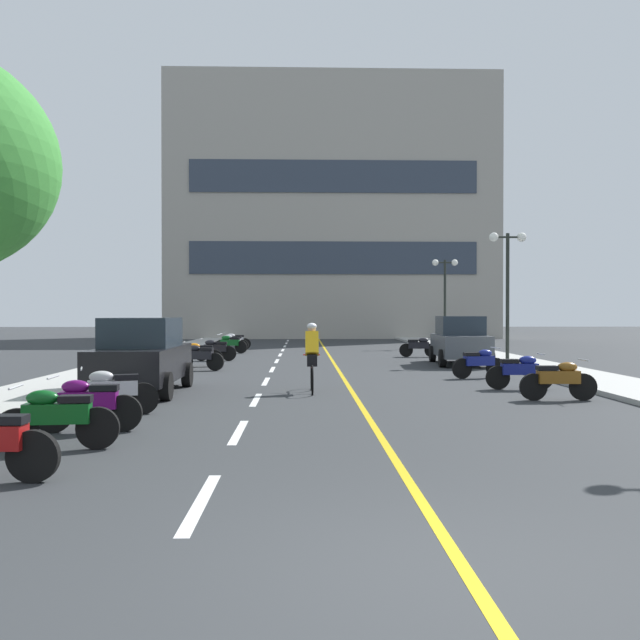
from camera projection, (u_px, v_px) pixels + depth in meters
The scene contains 35 objects.
ground_plane at pixel (327, 363), 25.80m from camera, with size 140.00×140.00×0.00m, color #2D3033.
curb_left at pixel (158, 357), 28.61m from camera, with size 2.40×72.00×0.12m, color #A8A8A3.
curb_right at pixel (489, 356), 28.99m from camera, with size 2.40×72.00×0.12m, color #A8A8A3.
lane_dash_0 at pixel (201, 502), 6.76m from camera, with size 0.14×2.20×0.01m, color silver.
lane_dash_1 at pixel (239, 432), 10.76m from camera, with size 0.14×2.20×0.01m, color silver.
lane_dash_2 at pixel (256, 400), 14.75m from camera, with size 0.14×2.20×0.01m, color silver.
lane_dash_3 at pixel (266, 381), 18.75m from camera, with size 0.14×2.20×0.01m, color silver.
lane_dash_4 at pixel (272, 369), 22.75m from camera, with size 0.14×2.20×0.01m, color silver.
lane_dash_5 at pixel (277, 361), 26.75m from camera, with size 0.14×2.20×0.01m, color silver.
lane_dash_6 at pixel (280, 355), 30.75m from camera, with size 0.14×2.20×0.01m, color silver.
lane_dash_7 at pixel (283, 350), 34.75m from camera, with size 0.14×2.20×0.01m, color silver.
lane_dash_8 at pixel (285, 346), 38.74m from camera, with size 0.14×2.20×0.01m, color silver.
lane_dash_9 at pixel (286, 343), 42.74m from camera, with size 0.14×2.20×0.01m, color silver.
lane_dash_10 at pixel (288, 341), 46.74m from camera, with size 0.14×2.20×0.01m, color silver.
lane_dash_11 at pixel (289, 339), 50.74m from camera, with size 0.14×2.20×0.01m, color silver.
centre_line_yellow at pixel (330, 358), 28.81m from camera, with size 0.12×66.00×0.01m, color gold.
office_building at pixel (331, 212), 53.77m from camera, with size 25.66×8.20×20.33m.
street_lamp_mid at pixel (508, 266), 25.89m from camera, with size 1.46×0.36×4.96m.
street_lamp_far at pixel (445, 282), 37.48m from camera, with size 1.46×0.36×4.86m.
parked_car_near at pixel (142, 355), 15.94m from camera, with size 1.95×4.21×1.82m.
parked_car_mid at pixel (460, 340), 24.99m from camera, with size 2.16×4.31×1.82m.
motorcycle_1 at pixel (56, 417), 9.31m from camera, with size 1.70×0.60×0.92m.
motorcycle_2 at pixel (88, 403), 10.72m from camera, with size 1.70×0.60×0.92m.
motorcycle_3 at pixel (112, 391), 12.46m from camera, with size 1.65×0.76×0.92m.
motorcycle_4 at pixel (559, 379), 14.63m from camera, with size 1.70×0.60×0.92m.
motorcycle_5 at pixel (520, 371), 16.75m from camera, with size 1.70×0.60×0.92m.
motorcycle_6 at pixel (479, 362), 19.68m from camera, with size 1.68×0.65×0.92m.
motorcycle_7 at pixel (199, 356), 22.36m from camera, with size 1.69×0.64×0.92m.
motorcycle_8 at pixel (199, 354), 23.96m from camera, with size 1.70×0.60×0.92m.
motorcycle_9 at pixel (215, 349), 26.86m from camera, with size 1.70×0.60×0.92m.
motorcycle_10 at pixel (419, 346), 29.23m from camera, with size 1.70×0.60×0.92m.
motorcycle_11 at pixel (230, 343), 32.03m from camera, with size 1.69×0.61×0.92m.
motorcycle_12 at pixel (232, 342), 33.46m from camera, with size 1.70×0.60×0.92m.
motorcycle_13 at pixel (235, 341), 35.26m from camera, with size 1.68×0.65×0.92m.
cyclist_rider at pixel (312, 356), 16.16m from camera, with size 0.42×1.77×1.71m.
Camera 1 is at (-0.96, -4.77, 1.92)m, focal length 37.29 mm.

